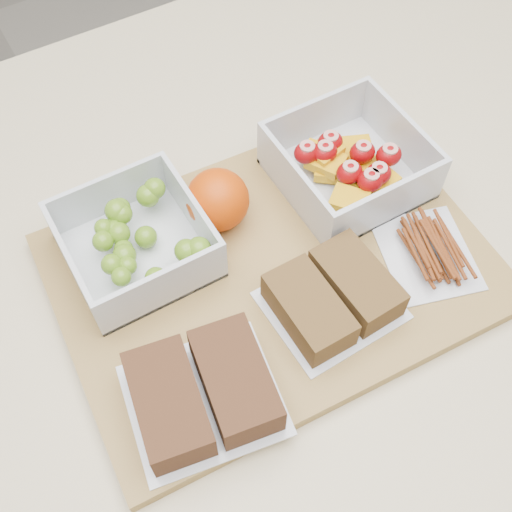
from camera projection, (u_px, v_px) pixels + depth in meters
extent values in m
plane|color=gray|center=(260.00, 488.00, 1.41)|extent=(4.00, 4.00, 0.00)
cube|color=beige|center=(262.00, 421.00, 1.03)|extent=(1.20, 0.90, 0.90)
cube|color=#9F7C41|center=(273.00, 271.00, 0.64)|extent=(0.44, 0.32, 0.02)
cube|color=silver|center=(139.00, 254.00, 0.64)|extent=(0.13, 0.13, 0.01)
cube|color=silver|center=(109.00, 195.00, 0.65)|extent=(0.13, 0.01, 0.06)
cube|color=silver|center=(163.00, 289.00, 0.59)|extent=(0.13, 0.01, 0.06)
cube|color=silver|center=(193.00, 213.00, 0.64)|extent=(0.01, 0.12, 0.06)
cube|color=silver|center=(73.00, 268.00, 0.60)|extent=(0.01, 0.12, 0.06)
sphere|color=#5B851B|center=(124.00, 256.00, 0.62)|extent=(0.02, 0.02, 0.02)
sphere|color=#5B851B|center=(112.00, 264.00, 0.60)|extent=(0.02, 0.02, 0.02)
sphere|color=#5B851B|center=(122.00, 214.00, 0.63)|extent=(0.02, 0.02, 0.02)
sphere|color=#5B851B|center=(146.00, 237.00, 0.63)|extent=(0.02, 0.02, 0.02)
sphere|color=#5B851B|center=(103.00, 241.00, 0.62)|extent=(0.02, 0.02, 0.02)
sphere|color=#5B851B|center=(123.00, 249.00, 0.62)|extent=(0.02, 0.02, 0.02)
sphere|color=#5B851B|center=(104.00, 228.00, 0.62)|extent=(0.02, 0.02, 0.02)
sphere|color=#5B851B|center=(199.00, 249.00, 0.60)|extent=(0.02, 0.02, 0.02)
sphere|color=#5B851B|center=(148.00, 196.00, 0.65)|extent=(0.02, 0.02, 0.02)
sphere|color=#5B851B|center=(117.00, 211.00, 0.63)|extent=(0.02, 0.02, 0.02)
sphere|color=#5B851B|center=(121.00, 277.00, 0.60)|extent=(0.02, 0.02, 0.02)
sphere|color=#5B851B|center=(155.00, 188.00, 0.65)|extent=(0.02, 0.02, 0.02)
sphere|color=#5B851B|center=(156.00, 278.00, 0.60)|extent=(0.02, 0.02, 0.02)
sphere|color=#5B851B|center=(117.00, 219.00, 0.63)|extent=(0.02, 0.02, 0.02)
sphere|color=#5B851B|center=(119.00, 233.00, 0.63)|extent=(0.02, 0.02, 0.02)
sphere|color=#5B851B|center=(120.00, 209.00, 0.64)|extent=(0.02, 0.02, 0.02)
sphere|color=#5B851B|center=(186.00, 251.00, 0.61)|extent=(0.02, 0.02, 0.02)
sphere|color=#5B851B|center=(191.00, 254.00, 0.62)|extent=(0.02, 0.02, 0.02)
sphere|color=#5B851B|center=(114.00, 230.00, 0.63)|extent=(0.02, 0.02, 0.02)
sphere|color=#5B851B|center=(128.00, 266.00, 0.61)|extent=(0.02, 0.02, 0.02)
cube|color=silver|center=(346.00, 178.00, 0.70)|extent=(0.14, 0.14, 0.01)
cube|color=silver|center=(314.00, 120.00, 0.71)|extent=(0.14, 0.01, 0.06)
cube|color=silver|center=(388.00, 205.00, 0.64)|extent=(0.14, 0.01, 0.06)
cube|color=silver|center=(401.00, 137.00, 0.69)|extent=(0.01, 0.13, 0.06)
cube|color=silver|center=(294.00, 186.00, 0.66)|extent=(0.01, 0.13, 0.06)
cube|color=#CE920B|center=(364.00, 180.00, 0.68)|extent=(0.04, 0.05, 0.01)
cube|color=#CE920B|center=(326.00, 157.00, 0.69)|extent=(0.05, 0.06, 0.01)
cube|color=#CE920B|center=(354.00, 161.00, 0.69)|extent=(0.05, 0.05, 0.01)
cube|color=#CE920B|center=(357.00, 152.00, 0.71)|extent=(0.05, 0.05, 0.01)
cube|color=#CE920B|center=(326.00, 162.00, 0.68)|extent=(0.05, 0.05, 0.01)
cube|color=#CE920B|center=(325.00, 152.00, 0.68)|extent=(0.04, 0.04, 0.01)
cube|color=#CE920B|center=(349.00, 201.00, 0.65)|extent=(0.05, 0.05, 0.01)
cube|color=#CE920B|center=(378.00, 179.00, 0.67)|extent=(0.04, 0.04, 0.01)
cube|color=#CE920B|center=(331.00, 170.00, 0.69)|extent=(0.05, 0.05, 0.01)
ellipsoid|color=#90070A|center=(362.00, 152.00, 0.67)|extent=(0.03, 0.03, 0.02)
ellipsoid|color=#90070A|center=(378.00, 174.00, 0.66)|extent=(0.03, 0.03, 0.02)
ellipsoid|color=#90070A|center=(307.00, 152.00, 0.67)|extent=(0.03, 0.03, 0.02)
ellipsoid|color=#90070A|center=(389.00, 155.00, 0.67)|extent=(0.03, 0.03, 0.02)
ellipsoid|color=#90070A|center=(325.00, 152.00, 0.67)|extent=(0.03, 0.03, 0.02)
ellipsoid|color=#90070A|center=(370.00, 180.00, 0.65)|extent=(0.03, 0.03, 0.02)
ellipsoid|color=#90070A|center=(349.00, 173.00, 0.66)|extent=(0.03, 0.03, 0.02)
ellipsoid|color=#90070A|center=(330.00, 142.00, 0.68)|extent=(0.03, 0.03, 0.02)
sphere|color=#D54205|center=(218.00, 200.00, 0.64)|extent=(0.06, 0.06, 0.06)
cube|color=silver|center=(204.00, 400.00, 0.56)|extent=(0.15, 0.13, 0.00)
cube|color=#4F2F1B|center=(168.00, 404.00, 0.54)|extent=(0.07, 0.11, 0.04)
cube|color=#4F2F1B|center=(235.00, 380.00, 0.55)|extent=(0.07, 0.11, 0.04)
cube|color=silver|center=(331.00, 305.00, 0.61)|extent=(0.12, 0.11, 0.00)
cube|color=brown|center=(309.00, 310.00, 0.59)|extent=(0.05, 0.09, 0.03)
cube|color=brown|center=(356.00, 283.00, 0.61)|extent=(0.05, 0.09, 0.03)
cube|color=silver|center=(426.00, 255.00, 0.64)|extent=(0.11, 0.13, 0.00)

